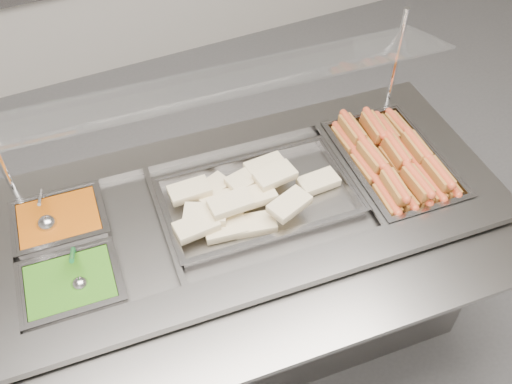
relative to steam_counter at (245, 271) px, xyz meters
name	(u,v)px	position (x,y,z in m)	size (l,w,h in m)	color
steam_counter	(245,271)	(0.00, 0.00, 0.00)	(1.77, 0.90, 0.82)	gray
tray_rail	(297,323)	(-0.04, -0.46, 0.36)	(1.65, 0.47, 0.05)	gray
sneeze_guard	(220,84)	(0.02, 0.20, 0.74)	(1.52, 0.39, 0.40)	silver
pan_hotdogs	(392,166)	(0.57, -0.05, 0.37)	(0.35, 0.52, 0.09)	gray
pan_wraps	(259,200)	(0.05, 0.00, 0.38)	(0.65, 0.41, 0.06)	gray
pan_beans	(61,225)	(-0.57, 0.18, 0.37)	(0.29, 0.24, 0.09)	gray
pan_peas	(73,289)	(-0.59, -0.08, 0.37)	(0.29, 0.24, 0.09)	gray
hotdogs_in_buns	(394,159)	(0.56, -0.05, 0.41)	(0.31, 0.49, 0.11)	#9E6321
tortilla_wraps	(239,200)	(-0.02, -0.01, 0.42)	(0.60, 0.33, 0.09)	beige
ladle	(47,222)	(-0.61, 0.17, 0.42)	(0.06, 0.18, 0.13)	#BAB9BE
serving_spoon	(79,279)	(-0.57, -0.09, 0.42)	(0.05, 0.16, 0.13)	#BAB9BE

